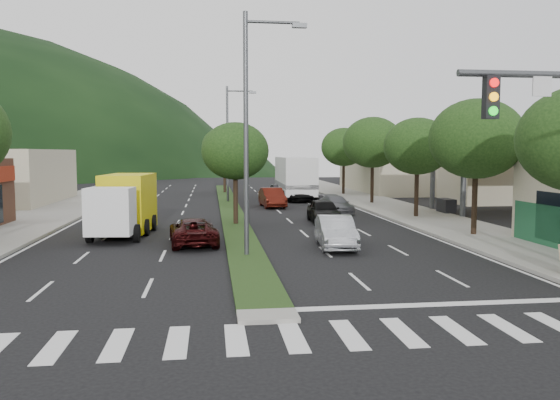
{
  "coord_description": "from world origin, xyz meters",
  "views": [
    {
      "loc": [
        -1.44,
        -14.43,
        4.36
      ],
      "look_at": [
        1.9,
        11.91,
        2.03
      ],
      "focal_mm": 35.0,
      "sensor_mm": 36.0,
      "label": 1
    }
  ],
  "objects": [
    {
      "name": "car_queue_b",
      "position": [
        7.4,
        23.6,
        0.63
      ],
      "size": [
        2.09,
        4.44,
        1.25
      ],
      "primitive_type": "imported",
      "rotation": [
        0.0,
        0.0,
        0.08
      ],
      "color": "#56565B",
      "rests_on": "ground"
    },
    {
      "name": "suv_maroon",
      "position": [
        -2.31,
        11.46,
        0.63
      ],
      "size": [
        2.54,
        4.75,
        1.27
      ],
      "primitive_type": "imported",
      "rotation": [
        0.0,
        0.0,
        3.24
      ],
      "color": "black",
      "rests_on": "ground"
    },
    {
      "name": "sedan_silver",
      "position": [
        4.2,
        9.75,
        0.72
      ],
      "size": [
        1.91,
        4.51,
        1.45
      ],
      "primitive_type": "imported",
      "rotation": [
        0.0,
        0.0,
        -0.09
      ],
      "color": "#B9BCC2",
      "rests_on": "ground"
    },
    {
      "name": "car_queue_c",
      "position": [
        3.39,
        28.6,
        0.76
      ],
      "size": [
        1.87,
        4.71,
        1.52
      ],
      "primitive_type": "imported",
      "rotation": [
        0.0,
        0.0,
        0.06
      ],
      "color": "#4E150D",
      "rests_on": "ground"
    },
    {
      "name": "ground",
      "position": [
        0.0,
        0.0,
        0.0
      ],
      "size": [
        160.0,
        160.0,
        0.0
      ],
      "primitive_type": "plane",
      "color": "black",
      "rests_on": "ground"
    },
    {
      "name": "streetlight_mid",
      "position": [
        0.21,
        33.0,
        5.58
      ],
      "size": [
        2.6,
        0.25,
        10.0
      ],
      "color": "#47494C",
      "rests_on": "ground"
    },
    {
      "name": "tree_r_b",
      "position": [
        12.0,
        12.0,
        5.04
      ],
      "size": [
        4.8,
        4.8,
        6.94
      ],
      "color": "black",
      "rests_on": "sidewalk_right"
    },
    {
      "name": "sidewalk_right",
      "position": [
        12.5,
        25.0,
        0.07
      ],
      "size": [
        5.0,
        90.0,
        0.15
      ],
      "primitive_type": "cube",
      "color": "gray",
      "rests_on": "ground"
    },
    {
      "name": "motorhome",
      "position": [
        6.45,
        36.65,
        2.08
      ],
      "size": [
        3.45,
        10.25,
        3.9
      ],
      "rotation": [
        0.0,
        0.0,
        -0.03
      ],
      "color": "white",
      "rests_on": "ground"
    },
    {
      "name": "median",
      "position": [
        0.0,
        28.0,
        0.06
      ],
      "size": [
        1.6,
        56.0,
        0.12
      ],
      "primitive_type": "cube",
      "color": "#213814",
      "rests_on": "ground"
    },
    {
      "name": "car_queue_e",
      "position": [
        5.08,
        38.6,
        0.66
      ],
      "size": [
        1.82,
        4.0,
        1.33
      ],
      "primitive_type": "imported",
      "rotation": [
        0.0,
        0.0,
        0.07
      ],
      "color": "#49494E",
      "rests_on": "ground"
    },
    {
      "name": "box_truck",
      "position": [
        -5.95,
        14.95,
        1.5
      ],
      "size": [
        2.99,
        6.63,
        3.18
      ],
      "rotation": [
        0.0,
        0.0,
        3.05
      ],
      "color": "white",
      "rests_on": "ground"
    },
    {
      "name": "crosswalk",
      "position": [
        0.0,
        -2.0,
        0.01
      ],
      "size": [
        19.0,
        2.2,
        0.01
      ],
      "primitive_type": "cube",
      "color": "silver",
      "rests_on": "ground"
    },
    {
      "name": "tree_med_far",
      "position": [
        0.0,
        44.0,
        5.01
      ],
      "size": [
        4.8,
        4.8,
        6.94
      ],
      "color": "black",
      "rests_on": "median"
    },
    {
      "name": "tree_r_e",
      "position": [
        12.0,
        40.0,
        4.89
      ],
      "size": [
        4.6,
        4.6,
        6.71
      ],
      "color": "black",
      "rests_on": "sidewalk_right"
    },
    {
      "name": "sidewalk_left",
      "position": [
        -13.0,
        25.0,
        0.07
      ],
      "size": [
        6.0,
        90.0,
        0.15
      ],
      "primitive_type": "cube",
      "color": "gray",
      "rests_on": "ground"
    },
    {
      "name": "tree_r_d",
      "position": [
        12.0,
        30.0,
        5.18
      ],
      "size": [
        5.0,
        5.0,
        7.17
      ],
      "color": "black",
      "rests_on": "sidewalk_right"
    },
    {
      "name": "car_queue_d",
      "position": [
        6.18,
        33.6,
        0.69
      ],
      "size": [
        2.62,
        5.13,
        1.39
      ],
      "primitive_type": "imported",
      "rotation": [
        0.0,
        0.0,
        0.07
      ],
      "color": "black",
      "rests_on": "ground"
    },
    {
      "name": "bldg_right_far",
      "position": [
        19.5,
        44.0,
        2.6
      ],
      "size": [
        10.0,
        16.0,
        5.2
      ],
      "primitive_type": "cube",
      "color": "beige",
      "rests_on": "ground"
    },
    {
      "name": "gas_canopy",
      "position": [
        19.0,
        22.0,
        4.65
      ],
      "size": [
        12.2,
        8.2,
        5.25
      ],
      "color": "silver",
      "rests_on": "ground"
    },
    {
      "name": "streetlight_near",
      "position": [
        0.21,
        8.0,
        5.58
      ],
      "size": [
        2.6,
        0.25,
        10.0
      ],
      "color": "#47494C",
      "rests_on": "ground"
    },
    {
      "name": "bldg_left_far",
      "position": [
        -19.0,
        34.0,
        2.3
      ],
      "size": [
        9.0,
        14.0,
        4.6
      ],
      "primitive_type": "cube",
      "color": "beige",
      "rests_on": "ground"
    },
    {
      "name": "tree_med_near",
      "position": [
        0.0,
        18.0,
        4.43
      ],
      "size": [
        4.0,
        4.0,
        6.02
      ],
      "color": "black",
      "rests_on": "median"
    },
    {
      "name": "tree_r_c",
      "position": [
        12.0,
        20.0,
        4.75
      ],
      "size": [
        4.4,
        4.4,
        6.48
      ],
      "color": "black",
      "rests_on": "sidewalk_right"
    },
    {
      "name": "car_queue_a",
      "position": [
        5.49,
        18.6,
        0.74
      ],
      "size": [
        1.87,
        4.38,
        1.48
      ],
      "primitive_type": "imported",
      "rotation": [
        0.0,
        0.0,
        -0.03
      ],
      "color": "black",
      "rests_on": "ground"
    },
    {
      "name": "car_queue_f",
      "position": [
        7.71,
        43.6,
        0.66
      ],
      "size": [
        2.25,
        4.69,
        1.32
      ],
      "primitive_type": "imported",
      "rotation": [
        0.0,
        0.0,
        -0.09
      ],
      "color": "black",
      "rests_on": "ground"
    }
  ]
}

